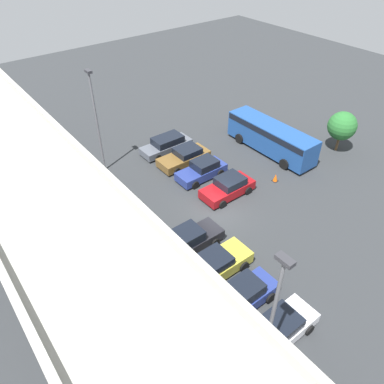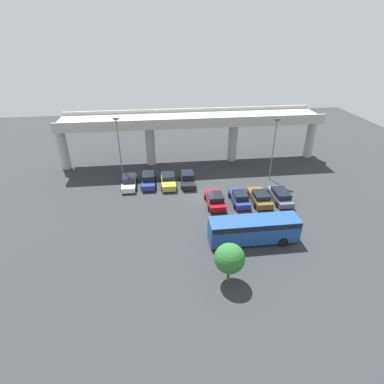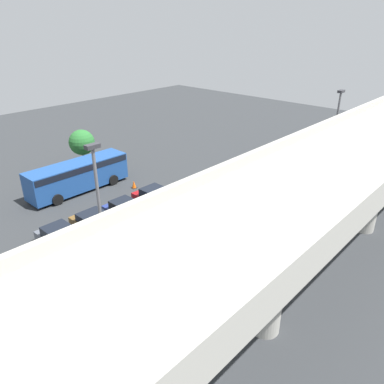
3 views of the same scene
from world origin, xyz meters
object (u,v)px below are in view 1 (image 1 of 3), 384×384
parked_car_3 (189,240)px  parked_car_7 (167,144)px  parked_car_4 (228,187)px  tree_front_left (342,126)px  shuttle_bus (271,136)px  parked_car_0 (279,328)px  parked_car_2 (216,264)px  parked_car_5 (202,170)px  traffic_cone (275,178)px  lamp_post_near_aisle (271,321)px  parked_car_6 (185,157)px  parked_car_1 (243,295)px  lamp_post_mid_lot (96,116)px

parked_car_3 → parked_car_7: 12.67m
parked_car_4 → tree_front_left: size_ratio=1.16×
parked_car_4 → shuttle_bus: size_ratio=0.49×
parked_car_7 → shuttle_bus: (-5.91, -7.59, 0.88)m
parked_car_0 → shuttle_bus: bearing=44.1°
parked_car_2 → parked_car_4: parked_car_2 is taller
parked_car_5 → traffic_cone: size_ratio=6.28×
lamp_post_near_aisle → tree_front_left: size_ratio=2.33×
parked_car_0 → traffic_cone: 14.39m
shuttle_bus → traffic_cone: shuttle_bus is taller
shuttle_bus → traffic_cone: size_ratio=12.97×
parked_car_7 → parked_car_0: bearing=72.2°
tree_front_left → traffic_cone: bearing=89.0°
parked_car_0 → traffic_cone: size_ratio=6.51×
shuttle_bus → parked_car_6: bearing=-113.2°
parked_car_1 → parked_car_6: parked_car_1 is taller
tree_front_left → shuttle_bus: bearing=53.7°
parked_car_5 → parked_car_3: bearing=44.9°
parked_car_2 → tree_front_left: tree_front_left is taller
parked_car_0 → lamp_post_near_aisle: lamp_post_near_aisle is taller
parked_car_1 → parked_car_3: size_ratio=0.95×
parked_car_3 → parked_car_4: bearing=24.7°
parked_car_0 → parked_car_4: bearing=60.1°
parked_car_4 → parked_car_5: parked_car_5 is taller
shuttle_bus → tree_front_left: bearing=53.7°
parked_car_7 → tree_front_left: 16.06m
parked_car_6 → tree_front_left: bearing=151.1°
parked_car_4 → tree_front_left: bearing=174.3°
parked_car_5 → lamp_post_mid_lot: 9.61m
shuttle_bus → lamp_post_near_aisle: size_ratio=1.02×
parked_car_7 → lamp_post_near_aisle: bearing=66.6°
parked_car_2 → tree_front_left: size_ratio=1.20×
parked_car_1 → parked_car_2: (2.73, -0.37, -0.07)m
parked_car_5 → parked_car_4: bearing=92.0°
parked_car_3 → parked_car_5: (5.88, -5.91, -0.02)m
parked_car_2 → tree_front_left: bearing=12.8°
parked_car_1 → parked_car_5: (11.31, -6.23, -0.08)m
parked_car_3 → parked_car_6: (8.49, -6.02, -0.06)m
shuttle_bus → parked_car_5: bearing=-94.6°
parked_car_5 → shuttle_bus: bearing=175.4°
traffic_cone → lamp_post_near_aisle: bearing=129.3°
parked_car_1 → parked_car_5: parked_car_1 is taller
parked_car_1 → parked_car_0: bearing=-87.9°
parked_car_1 → parked_car_5: bearing=61.1°
parked_car_2 → lamp_post_near_aisle: (-6.46, 2.88, 4.43)m
parked_car_3 → lamp_post_mid_lot: (11.96, 0.09, 4.37)m
parked_car_1 → parked_car_4: bearing=52.3°
parked_car_6 → lamp_post_near_aisle: bearing=63.4°
parked_car_5 → shuttle_bus: size_ratio=0.48×
parked_car_4 → parked_car_5: 3.11m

